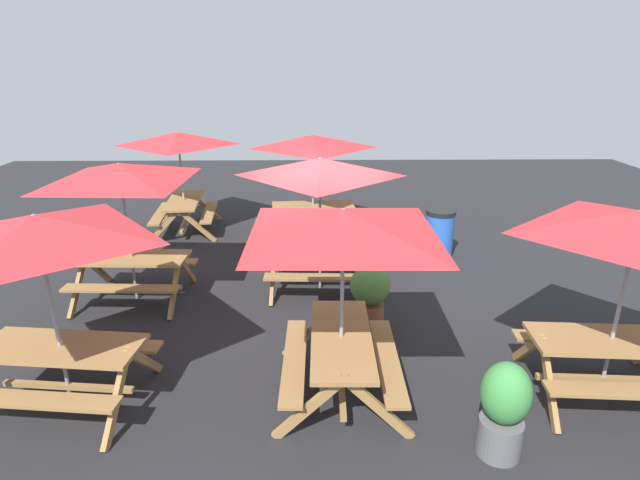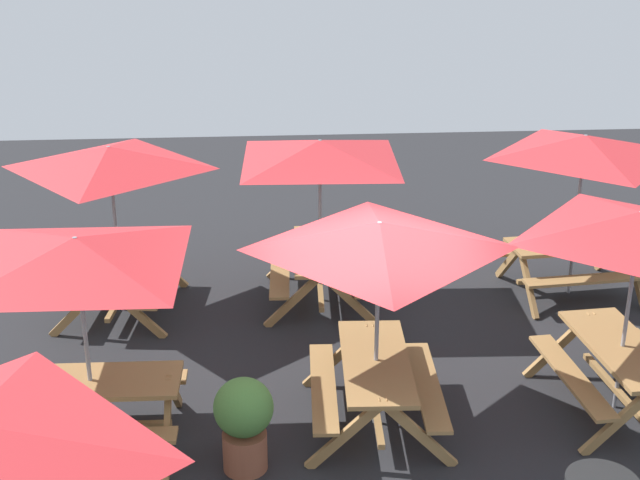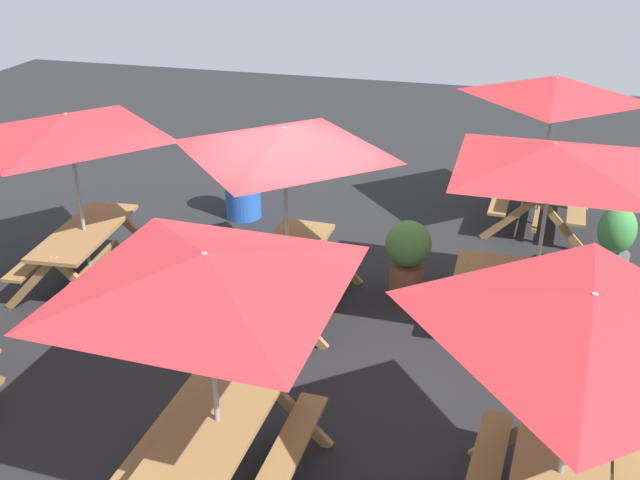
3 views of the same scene
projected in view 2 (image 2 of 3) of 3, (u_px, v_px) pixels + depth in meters
ground_plane at (371, 424)px, 9.53m from camera, size 24.05×24.05×0.00m
picnic_table_0 at (320, 163)px, 11.68m from camera, size 2.83×2.83×2.34m
picnic_table_1 at (110, 170)px, 11.39m from camera, size 2.20×2.20×2.34m
picnic_table_2 at (379, 251)px, 8.84m from camera, size 2.08×2.08×2.34m
picnic_table_3 at (583, 158)px, 11.90m from camera, size 2.18×2.18×2.34m
picnic_table_4 at (638, 240)px, 9.12m from camera, size 2.16×2.16×2.34m
picnic_table_6 at (78, 268)px, 8.46m from camera, size 2.83×2.83×2.34m
potted_plant_1 at (244, 420)px, 8.62m from camera, size 0.58×0.58×0.99m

